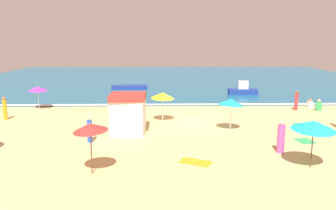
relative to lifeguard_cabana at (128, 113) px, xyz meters
The scene contains 20 objects.
ground_plane 4.93m from the lifeguard_cabana, 34.98° to the left, with size 60.00×60.00×0.00m, color #D8B775.
ocean_water 31.00m from the lifeguard_cabana, 82.77° to the left, with size 60.00×44.00×0.10m, color #196084.
wave_breaker_foam 9.90m from the lifeguard_cabana, 66.65° to the left, with size 57.00×0.70×0.01m, color white.
lifeguard_cabana is the anchor object (origin of this frame).
beach_umbrella_0 11.33m from the lifeguard_cabana, 137.67° to the left, with size 2.19×2.20×2.01m.
beach_umbrella_2 6.96m from the lifeguard_cabana, 98.43° to the right, with size 2.16×2.16×2.36m.
beach_umbrella_3 3.80m from the lifeguard_cabana, 53.71° to the left, with size 2.32×2.33×2.19m.
beach_umbrella_5 11.09m from the lifeguard_cabana, 35.00° to the right, with size 2.11×2.14×2.32m.
beach_umbrella_6 6.69m from the lifeguard_cabana, ahead, with size 2.21×2.19×2.19m.
beachgoer_0 10.27m from the lifeguard_cabana, 158.19° to the left, with size 0.36×0.36×1.73m.
beachgoer_2 2.98m from the lifeguard_cabana, 134.46° to the right, with size 0.41×0.41×1.58m.
beachgoer_3 9.39m from the lifeguard_cabana, 26.72° to the right, with size 0.51×0.51×1.76m.
beachgoer_6 15.18m from the lifeguard_cabana, 26.55° to the left, with size 0.38×0.38×1.68m.
beachgoer_7 16.75m from the lifeguard_cabana, 23.03° to the left, with size 0.58×0.58×0.97m.
beachgoer_8 16.98m from the lifeguard_cabana, 26.82° to the left, with size 0.41×0.41×0.86m.
beach_towel_0 12.05m from the lifeguard_cabana, ahead, with size 0.91×1.61×0.01m.
beach_towel_1 10.87m from the lifeguard_cabana, 11.75° to the right, with size 1.12×1.34×0.01m.
beach_towel_3 6.82m from the lifeguard_cabana, 55.98° to the right, with size 1.78×1.52×0.01m.
small_boat_0 19.04m from the lifeguard_cabana, 94.80° to the left, with size 4.20×1.37×0.49m.
small_boat_1 18.33m from the lifeguard_cabana, 53.42° to the left, with size 3.08×1.22×1.45m.
Camera 1 is at (-1.86, -24.02, 5.86)m, focal length 36.44 mm.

